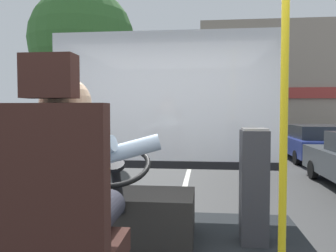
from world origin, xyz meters
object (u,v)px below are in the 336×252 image
Objects in this scene: bus_driver at (72,182)px; parked_car_blue at (316,142)px; fare_box at (254,186)px; handrail_pole at (284,123)px; steering_console at (128,214)px; driver_seat at (62,228)px.

bus_driver reaches higher than parked_car_blue.
bus_driver is at bearing -113.06° from parked_car_blue.
parked_car_blue is at bearing 69.65° from fare_box.
handrail_pole is 2.15× the size of fare_box.
handrail_pole is at bearing -37.10° from steering_console.
steering_console is at bearing 90.00° from driver_seat.
driver_seat is 1.62× the size of bus_driver.
parked_car_blue is (4.46, 10.47, -0.74)m from bus_driver.
driver_seat is at bearing -112.83° from parked_car_blue.
bus_driver is at bearing -129.51° from fare_box.
fare_box is at bearing 92.29° from handrail_pole.
handrail_pole is at bearing 25.61° from driver_seat.
bus_driver is 1.18m from handrail_pole.
bus_driver is (0.00, 0.12, 0.18)m from driver_seat.
driver_seat is 1.73m from fare_box.
fare_box is at bearing 2.89° from steering_console.
bus_driver is 0.74× the size of steering_console.
steering_console is (-0.00, 1.21, -0.53)m from bus_driver.
steering_console is 1.15× the size of fare_box.
handrail_pole is at bearing 20.22° from bus_driver.
driver_seat is 1.39× the size of fare_box.
parked_car_blue is (4.46, 9.26, -0.21)m from steering_console.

